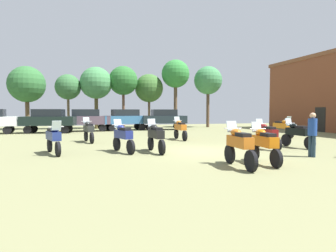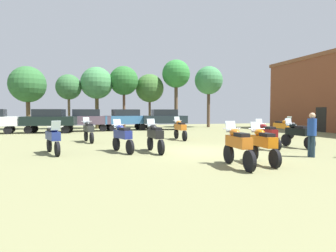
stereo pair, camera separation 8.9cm
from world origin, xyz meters
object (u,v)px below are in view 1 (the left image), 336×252
Objects in this scene: car_5 at (49,119)px; motorcycle_8 at (239,145)px; motorcycle_6 at (123,136)px; tree_6 at (208,81)px; car_2 at (86,118)px; car_1 at (164,118)px; motorcycle_10 at (156,136)px; motorcycle_11 at (89,130)px; tree_1 at (68,87)px; tree_2 at (96,83)px; motorcycle_5 at (266,134)px; tree_5 at (27,85)px; car_3 at (125,118)px; tree_9 at (123,81)px; motorcycle_1 at (180,128)px; tree_4 at (149,88)px; motorcycle_2 at (264,143)px; person_1 at (312,131)px; motorcycle_3 at (53,138)px; motorcycle_7 at (297,133)px; motorcycle_12 at (282,127)px; tree_8 at (176,75)px.

motorcycle_8 is at bearing -147.16° from car_5.
motorcycle_6 is 0.29× the size of tree_6.
car_1 is at bearing -90.38° from car_2.
car_2 is (-2.98, 14.78, 0.44)m from motorcycle_10.
motorcycle_11 is 0.38× the size of tree_1.
tree_2 is (1.10, 3.83, 3.57)m from car_2.
motorcycle_5 is at bearing -23.78° from motorcycle_6.
tree_2 reaches higher than tree_5.
car_3 is 0.68× the size of tree_9.
car_1 is (-0.96, 15.29, 0.46)m from motorcycle_5.
car_3 is (3.49, 10.02, 0.45)m from motorcycle_11.
motorcycle_1 is 0.37× the size of tree_4.
motorcycle_2 is 0.31× the size of tree_9.
motorcycle_11 is at bearing -67.56° from tree_5.
person_1 is 0.26× the size of tree_6.
motorcycle_3 is 2.92m from motorcycle_6.
motorcycle_5 is 15.32m from car_1.
tree_2 is at bearing 111.94° from motorcycle_7.
motorcycle_1 is at bearing -82.08° from tree_9.
motorcycle_11 is 19.10m from tree_6.
car_3 is 6.81m from car_5.
tree_4 is at bearing -70.26° from motorcycle_12.
tree_8 reaches higher than motorcycle_7.
tree_1 is (-9.11, 3.86, 3.10)m from car_1.
motorcycle_12 is at bearing 19.79° from motorcycle_10.
tree_8 is at bearing 41.99° from motorcycle_11.
motorcycle_12 is at bearing -37.77° from tree_5.
motorcycle_1 is at bearing -106.34° from tree_8.
tree_1 is (-0.36, 18.09, 3.56)m from motorcycle_3.
tree_1 reaches higher than motorcycle_7.
tree_5 is at bearing 117.65° from motorcycle_8.
car_2 is at bearing -166.67° from tree_6.
tree_5 reaches higher than motorcycle_11.
tree_5 is at bearing 58.32° from car_3.
motorcycle_8 reaches higher than motorcycle_3.
motorcycle_11 is (-8.23, 5.51, 0.01)m from motorcycle_5.
motorcycle_7 is 20.37m from tree_4.
tree_5 is at bearing 125.55° from motorcycle_7.
tree_9 is (-5.78, 0.24, -0.86)m from tree_8.
tree_8 is (-3.79, 0.33, 0.62)m from tree_6.
motorcycle_10 is 0.50× the size of car_3.
car_2 is 0.57× the size of tree_8.
tree_1 is at bearing 177.39° from tree_2.
motorcycle_11 is at bearing 114.74° from motorcycle_10.
motorcycle_12 is (8.26, 8.57, 0.00)m from motorcycle_8.
car_2 is 0.69× the size of tree_5.
motorcycle_7 is 0.50× the size of car_1.
tree_9 is at bearing -163.71° from tree_4.
tree_9 reaches higher than motorcycle_3.
motorcycle_5 is 20.76m from tree_2.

